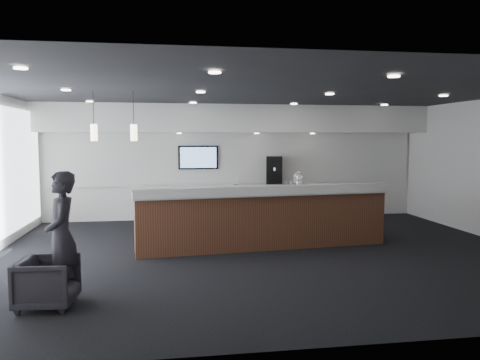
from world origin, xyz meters
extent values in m
plane|color=black|center=(0.00, 0.00, 0.00)|extent=(10.00, 10.00, 0.00)
cube|color=black|center=(0.00, 0.00, 3.00)|extent=(10.00, 8.00, 0.02)
cube|color=silver|center=(0.00, 4.00, 1.50)|extent=(10.00, 0.02, 3.00)
cube|color=silver|center=(0.00, 3.55, 2.65)|extent=(10.00, 0.90, 0.70)
cube|color=silver|center=(0.00, 3.97, 1.60)|extent=(9.80, 0.06, 1.40)
cube|color=gray|center=(0.00, 3.64, 0.45)|extent=(5.00, 0.60, 0.90)
cube|color=silver|center=(0.00, 3.64, 0.93)|extent=(5.06, 0.66, 0.05)
cylinder|color=silver|center=(-2.00, 3.32, 0.50)|extent=(0.60, 0.02, 0.02)
cylinder|color=silver|center=(-1.00, 3.32, 0.50)|extent=(0.60, 0.02, 0.02)
cylinder|color=silver|center=(0.00, 3.32, 0.50)|extent=(0.60, 0.02, 0.02)
cylinder|color=silver|center=(1.00, 3.32, 0.50)|extent=(0.60, 0.02, 0.02)
cylinder|color=silver|center=(2.00, 3.32, 0.50)|extent=(0.60, 0.02, 0.02)
cube|color=black|center=(-1.00, 3.91, 1.65)|extent=(1.05, 0.07, 0.62)
cube|color=#3879E3|center=(-1.00, 3.87, 1.65)|extent=(0.95, 0.01, 0.54)
cylinder|color=#FFF0C6|center=(-2.40, 0.80, 2.25)|extent=(0.12, 0.12, 0.30)
cylinder|color=#FFF0C6|center=(-3.10, 0.80, 2.25)|extent=(0.12, 0.12, 0.30)
cube|color=#4D2519|center=(0.04, 0.50, 0.53)|extent=(4.99, 1.18, 1.05)
cube|color=silver|center=(0.04, 0.50, 1.08)|extent=(5.08, 1.26, 0.06)
cube|color=silver|center=(0.08, 0.11, 1.17)|extent=(5.01, 0.61, 0.18)
cylinder|color=silver|center=(0.79, 0.67, 1.25)|extent=(0.04, 0.04, 0.28)
torus|color=silver|center=(0.79, 0.61, 1.39)|extent=(0.19, 0.05, 0.19)
cube|color=black|center=(0.99, 3.66, 1.31)|extent=(0.50, 0.54, 0.73)
cube|color=silver|center=(0.99, 3.41, 0.96)|extent=(0.26, 0.12, 0.02)
cube|color=silver|center=(-0.06, 3.57, 1.07)|extent=(0.18, 0.05, 0.25)
cube|color=silver|center=(1.60, 3.52, 1.08)|extent=(0.19, 0.06, 0.26)
imported|color=black|center=(-3.33, -2.33, 0.32)|extent=(0.75, 0.73, 0.64)
imported|color=black|center=(-3.21, -2.04, 0.86)|extent=(0.54, 0.70, 1.71)
imported|color=white|center=(1.71, 3.55, 1.00)|extent=(0.10, 0.10, 0.09)
imported|color=white|center=(1.57, 3.55, 1.00)|extent=(0.14, 0.14, 0.09)
imported|color=white|center=(1.43, 3.55, 1.00)|extent=(0.12, 0.12, 0.09)
imported|color=white|center=(1.29, 3.55, 1.00)|extent=(0.13, 0.13, 0.09)
imported|color=white|center=(1.15, 3.55, 1.00)|extent=(0.13, 0.13, 0.09)
imported|color=white|center=(1.01, 3.55, 1.00)|extent=(0.11, 0.11, 0.09)
imported|color=white|center=(0.87, 3.55, 1.00)|extent=(0.14, 0.14, 0.09)
camera|label=1|loc=(-1.80, -8.44, 2.14)|focal=35.00mm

